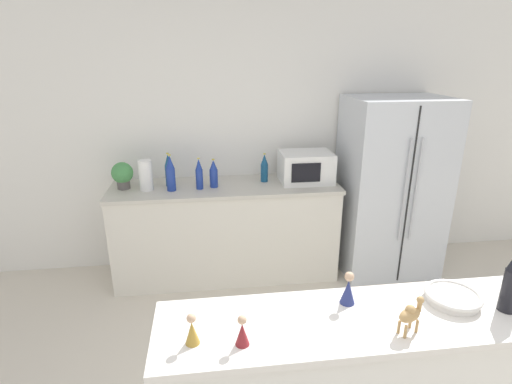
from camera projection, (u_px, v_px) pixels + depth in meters
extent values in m
cube|color=white|center=(258.00, 138.00, 3.90)|extent=(8.00, 0.06, 2.55)
cube|color=silver|center=(226.00, 232.00, 3.82)|extent=(2.06, 0.60, 0.88)
cube|color=beige|center=(225.00, 187.00, 3.67)|extent=(2.09, 0.63, 0.03)
cube|color=silver|center=(391.00, 187.00, 3.82)|extent=(0.91, 0.68, 1.69)
cube|color=black|center=(408.00, 200.00, 3.50)|extent=(0.01, 0.01, 1.63)
cylinder|color=#B2B5BA|center=(405.00, 191.00, 3.45)|extent=(0.02, 0.02, 0.93)
cylinder|color=#B2B5BA|center=(416.00, 191.00, 3.46)|extent=(0.02, 0.02, 0.93)
cube|color=silver|center=(363.00, 320.00, 1.77)|extent=(1.84, 0.47, 0.03)
cylinder|color=#595451|center=(124.00, 184.00, 3.56)|extent=(0.11, 0.11, 0.08)
sphere|color=#478E4C|center=(122.00, 173.00, 3.53)|extent=(0.19, 0.19, 0.19)
cylinder|color=white|center=(146.00, 175.00, 3.50)|extent=(0.12, 0.12, 0.27)
cube|color=white|center=(306.00, 167.00, 3.73)|extent=(0.48, 0.36, 0.28)
cube|color=black|center=(306.00, 173.00, 3.55)|extent=(0.26, 0.01, 0.17)
cylinder|color=navy|center=(264.00, 173.00, 3.75)|extent=(0.07, 0.07, 0.17)
cone|color=navy|center=(264.00, 159.00, 3.70)|extent=(0.07, 0.07, 0.09)
cylinder|color=gold|center=(264.00, 154.00, 3.68)|extent=(0.02, 0.02, 0.01)
cylinder|color=navy|center=(169.00, 176.00, 3.62)|extent=(0.07, 0.07, 0.19)
cone|color=navy|center=(168.00, 160.00, 3.57)|extent=(0.06, 0.06, 0.11)
cylinder|color=gold|center=(167.00, 153.00, 3.55)|extent=(0.02, 0.02, 0.01)
cylinder|color=navy|center=(171.00, 179.00, 3.49)|extent=(0.08, 0.08, 0.20)
cone|color=navy|center=(170.00, 162.00, 3.44)|extent=(0.08, 0.08, 0.11)
cylinder|color=gold|center=(169.00, 155.00, 3.42)|extent=(0.03, 0.03, 0.01)
cylinder|color=navy|center=(214.00, 178.00, 3.59)|extent=(0.07, 0.07, 0.16)
cone|color=navy|center=(213.00, 165.00, 3.55)|extent=(0.07, 0.07, 0.09)
cylinder|color=gold|center=(213.00, 159.00, 3.53)|extent=(0.03, 0.03, 0.01)
cylinder|color=navy|center=(199.00, 179.00, 3.54)|extent=(0.06, 0.06, 0.18)
cone|color=navy|center=(199.00, 164.00, 3.49)|extent=(0.06, 0.06, 0.10)
cylinder|color=gold|center=(198.00, 158.00, 3.48)|extent=(0.02, 0.02, 0.01)
cylinder|color=black|center=(510.00, 291.00, 1.78)|extent=(0.08, 0.08, 0.20)
cylinder|color=white|center=(452.00, 298.00, 1.86)|extent=(0.24, 0.24, 0.04)
torus|color=white|center=(453.00, 295.00, 1.86)|extent=(0.26, 0.26, 0.02)
ellipsoid|color=tan|center=(410.00, 315.00, 1.63)|extent=(0.12, 0.09, 0.06)
sphere|color=tan|center=(410.00, 310.00, 1.63)|extent=(0.04, 0.04, 0.04)
cylinder|color=tan|center=(419.00, 305.00, 1.65)|extent=(0.02, 0.02, 0.05)
sphere|color=tan|center=(420.00, 300.00, 1.64)|extent=(0.03, 0.03, 0.03)
cylinder|color=tan|center=(410.00, 322.00, 1.68)|extent=(0.01, 0.01, 0.06)
cylinder|color=tan|center=(417.00, 326.00, 1.66)|extent=(0.01, 0.01, 0.06)
cylinder|color=tan|center=(399.00, 327.00, 1.65)|extent=(0.01, 0.01, 0.06)
cylinder|color=tan|center=(405.00, 332.00, 1.62)|extent=(0.01, 0.01, 0.06)
cone|color=navy|center=(348.00, 292.00, 1.84)|extent=(0.07, 0.07, 0.12)
sphere|color=tan|center=(349.00, 277.00, 1.81)|extent=(0.04, 0.04, 0.04)
cone|color=maroon|center=(242.00, 334.00, 1.58)|extent=(0.06, 0.06, 0.10)
sphere|color=tan|center=(242.00, 320.00, 1.56)|extent=(0.04, 0.04, 0.04)
cone|color=#B28933|center=(192.00, 333.00, 1.59)|extent=(0.06, 0.06, 0.10)
sphere|color=tan|center=(191.00, 318.00, 1.56)|extent=(0.04, 0.04, 0.04)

